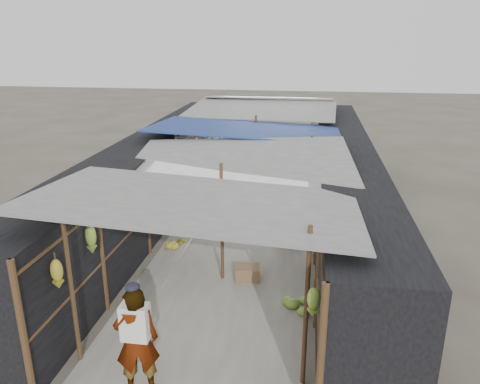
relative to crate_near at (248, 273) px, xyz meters
The scene contains 14 objects.
ground 3.09m from the crate_near, 100.22° to the right, with size 80.00×80.00×0.00m, color #6B6356.
aisle_slab 3.51m from the crate_near, 98.96° to the left, with size 3.60×16.00×0.02m, color #9E998E.
stall_left 4.85m from the crate_near, 133.12° to the left, with size 1.40×15.00×2.30m, color black.
stall_right 4.20m from the crate_near, 58.16° to the left, with size 1.40×15.00×2.30m, color black.
crate_near is the anchor object (origin of this frame).
crate_mid 2.06m from the crate_near, 68.30° to the left, with size 0.47×0.38×0.28m, color #8B6546.
crate_back 9.53m from the crate_near, 100.79° to the left, with size 0.39×0.32×0.25m, color #8B6546.
black_basin 6.06m from the crate_near, 82.85° to the left, with size 0.61×0.61×0.18m, color black.
vendor_elderly 3.78m from the crate_near, 107.88° to the right, with size 0.63×0.41×1.73m, color silver.
shopper_blue 6.35m from the crate_near, 105.14° to the left, with size 0.78×0.61×1.60m, color navy.
vendor_seated 7.97m from the crate_near, 83.20° to the left, with size 0.55×0.32×0.85m, color #44413B.
market_canopy 4.45m from the crate_near, 97.81° to the left, with size 5.62×15.20×2.77m.
hanging_bananas 3.56m from the crate_near, 104.25° to the left, with size 3.95×14.18×0.73m.
floor_bananas 3.20m from the crate_near, 105.71° to the left, with size 3.62×9.48×0.35m.
Camera 1 is at (1.73, -5.91, 5.03)m, focal length 35.00 mm.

